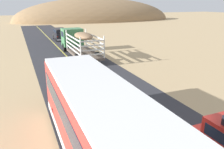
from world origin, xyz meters
TOP-DOWN VIEW (x-y plane):
  - livestock_truck at (1.43, 20.02)m, footprint 2.53×9.70m
  - bus at (-2.68, 0.53)m, footprint 2.54×10.00m
  - car_far at (1.61, 32.07)m, footprint 1.90×4.62m
  - distant_hill at (21.59, 70.63)m, footprint 56.67×22.18m

SIDE VIEW (x-z plane):
  - distant_hill at x=21.59m, z-range -7.68..7.68m
  - car_far at x=1.61m, z-range 0.12..2.05m
  - bus at x=-2.68m, z-range 0.14..3.35m
  - livestock_truck at x=1.43m, z-range 0.28..3.30m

